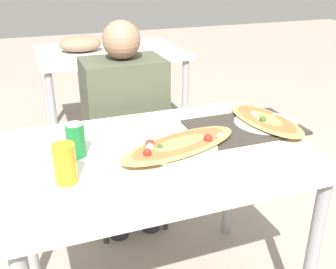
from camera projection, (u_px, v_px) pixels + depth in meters
name	position (u px, v px, depth m)	size (l,w,h in m)	color
dining_table	(158.00, 170.00, 1.49)	(1.13, 0.76, 0.75)	silver
chair_far_seated	(122.00, 139.00, 2.18)	(0.40, 0.40, 0.85)	#4C4C4C
person_seated	(126.00, 114.00, 2.01)	(0.40, 0.30, 1.14)	#2D2D38
pizza_main	(180.00, 146.00, 1.44)	(0.54, 0.33, 0.06)	white
soda_can	(76.00, 140.00, 1.38)	(0.07, 0.07, 0.12)	#197233
drink_glass	(65.00, 164.00, 1.22)	(0.07, 0.07, 0.13)	orange
serving_tray	(244.00, 127.00, 1.63)	(0.45, 0.30, 0.01)	#332D28
pizza_second	(265.00, 121.00, 1.66)	(0.26, 0.44, 0.05)	white
background_table	(105.00, 57.00, 3.07)	(1.10, 0.80, 0.87)	silver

